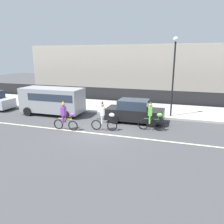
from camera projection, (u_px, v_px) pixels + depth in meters
ground_plane at (102, 131)px, 13.92m from camera, size 80.00×80.00×0.00m
road_centre_line at (100, 134)px, 13.45m from camera, size 36.00×0.14×0.01m
sidewalk_curb at (127, 108)px, 19.89m from camera, size 60.00×5.00×0.15m
fence_line at (134, 96)px, 22.42m from camera, size 40.00×0.08×1.40m
building_backdrop at (138, 68)px, 30.17m from camera, size 28.00×8.00×6.04m
parade_cyclist_purple at (65, 117)px, 13.96m from camera, size 1.72×0.50×1.92m
parade_cyclist_zebra at (104, 118)px, 13.91m from camera, size 1.72×0.50×1.92m
parade_cyclist_lime at (152, 118)px, 13.93m from camera, size 1.72×0.50×1.92m
parked_van_grey at (53, 99)px, 17.63m from camera, size 5.00×2.22×2.18m
parked_car_black at (135, 112)px, 15.72m from camera, size 4.10×1.92×1.64m
street_lamp_post at (174, 65)px, 16.02m from camera, size 0.36×0.36×5.86m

